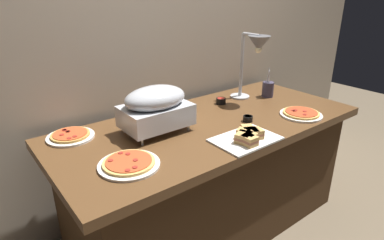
% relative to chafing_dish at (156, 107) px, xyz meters
% --- Properties ---
extents(ground_plane, '(8.00, 8.00, 0.00)m').
position_rel_chafing_dish_xyz_m(ground_plane, '(0.33, -0.08, -0.91)').
color(ground_plane, brown).
extents(back_wall, '(4.40, 0.04, 2.40)m').
position_rel_chafing_dish_xyz_m(back_wall, '(0.33, 0.42, 0.29)').
color(back_wall, tan).
rests_on(back_wall, ground_plane).
extents(buffet_table, '(1.90, 0.84, 0.76)m').
position_rel_chafing_dish_xyz_m(buffet_table, '(0.33, -0.08, -0.52)').
color(buffet_table, brown).
rests_on(buffet_table, ground_plane).
extents(chafing_dish, '(0.37, 0.25, 0.26)m').
position_rel_chafing_dish_xyz_m(chafing_dish, '(0.00, 0.00, 0.00)').
color(chafing_dish, '#B7BABF').
rests_on(chafing_dish, buffet_table).
extents(heat_lamp, '(0.15, 0.29, 0.47)m').
position_rel_chafing_dish_xyz_m(heat_lamp, '(0.81, 0.03, 0.21)').
color(heat_lamp, '#B7BABF').
rests_on(heat_lamp, buffet_table).
extents(pizza_plate_front, '(0.26, 0.26, 0.03)m').
position_rel_chafing_dish_xyz_m(pizza_plate_front, '(0.85, -0.35, -0.14)').
color(pizza_plate_front, white).
rests_on(pizza_plate_front, buffet_table).
extents(pizza_plate_center, '(0.28, 0.28, 0.03)m').
position_rel_chafing_dish_xyz_m(pizza_plate_center, '(-0.30, -0.25, -0.14)').
color(pizza_plate_center, white).
rests_on(pizza_plate_center, buffet_table).
extents(pizza_plate_raised_stand, '(0.25, 0.25, 0.03)m').
position_rel_chafing_dish_xyz_m(pizza_plate_raised_stand, '(-0.41, 0.21, -0.14)').
color(pizza_plate_raised_stand, white).
rests_on(pizza_plate_raised_stand, buffet_table).
extents(sandwich_platter, '(0.35, 0.24, 0.06)m').
position_rel_chafing_dish_xyz_m(sandwich_platter, '(0.31, -0.40, -0.12)').
color(sandwich_platter, white).
rests_on(sandwich_platter, buffet_table).
extents(sauce_cup_near, '(0.06, 0.06, 0.04)m').
position_rel_chafing_dish_xyz_m(sauce_cup_near, '(0.52, -0.21, -0.13)').
color(sauce_cup_near, black).
rests_on(sauce_cup_near, buffet_table).
extents(sauce_cup_far, '(0.07, 0.07, 0.04)m').
position_rel_chafing_dish_xyz_m(sauce_cup_far, '(0.60, 0.13, -0.13)').
color(sauce_cup_far, black).
rests_on(sauce_cup_far, buffet_table).
extents(utensil_holder, '(0.08, 0.08, 0.22)m').
position_rel_chafing_dish_xyz_m(utensil_holder, '(0.98, 0.03, -0.09)').
color(utensil_holder, '#383347').
rests_on(utensil_holder, buffet_table).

